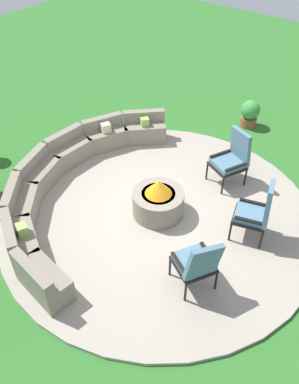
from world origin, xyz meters
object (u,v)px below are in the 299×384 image
Objects in this scene: curved_stone_bench at (69,180)px; lounge_chair_back_left at (232,158)px; lounge_chair_front_right at (257,211)px; potted_plant_3 at (250,113)px; fire_pit at (158,201)px; lounge_chair_front_left at (197,263)px.

lounge_chair_back_left is at bearing -46.04° from curved_stone_bench.
lounge_chair_front_right is 3.77m from potted_plant_3.
lounge_chair_back_left is at bearing 27.10° from lounge_chair_front_right.
fire_pit is 1.81m from curved_stone_bench.
curved_stone_bench is at bearing 90.94° from lounge_chair_front_right.
curved_stone_bench is (-0.57, 1.72, -0.02)m from fire_pit.
lounge_chair_front_left is at bearing -123.66° from fire_pit.
potted_plant_3 is (3.30, 1.79, -0.27)m from lounge_chair_front_right.
lounge_chair_back_left is (1.08, 1.06, -0.00)m from lounge_chair_front_right.
curved_stone_bench is 7.39× the size of potted_plant_3.
lounge_chair_back_left is at bearing 46.61° from lounge_chair_front_left.
lounge_chair_front_left is 0.93× the size of lounge_chair_back_left.
lounge_chair_back_left is 1.71× the size of potted_plant_3.
potted_plant_3 is (4.42, -1.55, 0.02)m from curved_stone_bench.
lounge_chair_front_right is 1.02× the size of lounge_chair_back_left.
lounge_chair_back_left reaches higher than potted_plant_3.
lounge_chair_front_right reaches higher than fire_pit.
fire_pit is 1.73m from lounge_chair_front_right.
lounge_chair_front_right is (1.12, -3.34, 0.30)m from curved_stone_bench.
lounge_chair_front_right is 1.75× the size of potted_plant_3.
potted_plant_3 is at bearing 46.45° from lounge_chair_front_left.
lounge_chair_back_left is at bearing -161.86° from potted_plant_3.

